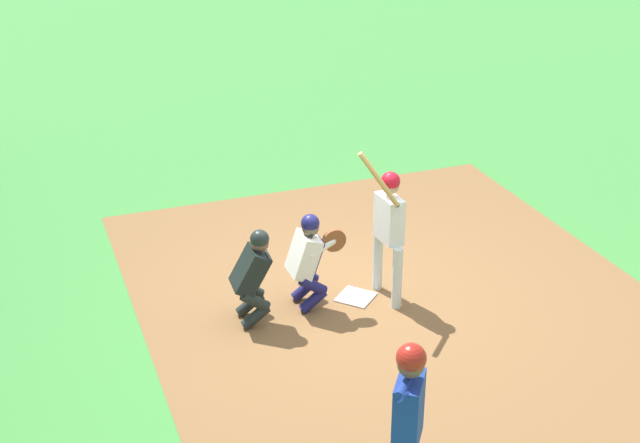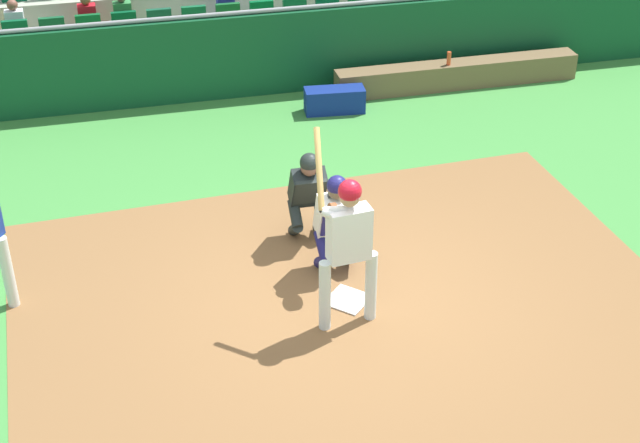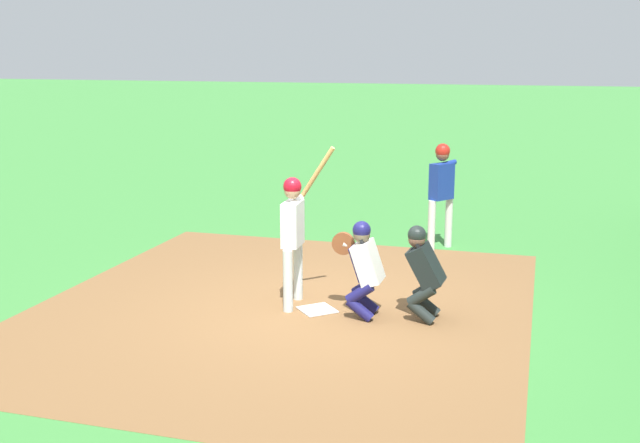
% 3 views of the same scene
% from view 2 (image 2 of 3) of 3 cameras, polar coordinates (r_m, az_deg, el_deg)
% --- Properties ---
extents(ground_plane, '(160.00, 160.00, 0.00)m').
position_cam_2_polar(ground_plane, '(10.75, 1.70, -4.84)').
color(ground_plane, '#3E883B').
extents(infield_dirt_patch, '(7.73, 6.90, 0.01)m').
position_cam_2_polar(infield_dirt_patch, '(10.36, 2.44, -6.40)').
color(infield_dirt_patch, brown).
rests_on(infield_dirt_patch, ground_plane).
extents(home_plate_marker, '(0.62, 0.62, 0.02)m').
position_cam_2_polar(home_plate_marker, '(10.74, 1.70, -4.77)').
color(home_plate_marker, white).
rests_on(home_plate_marker, infield_dirt_patch).
extents(batter_at_plate, '(0.68, 0.66, 2.20)m').
position_cam_2_polar(batter_at_plate, '(9.79, 1.70, -0.94)').
color(batter_at_plate, silver).
rests_on(batter_at_plate, ground_plane).
extents(catcher_crouching, '(0.47, 0.73, 1.31)m').
position_cam_2_polar(catcher_crouching, '(10.86, 0.93, 0.20)').
color(catcher_crouching, navy).
rests_on(catcher_crouching, ground_plane).
extents(home_plate_umpire, '(0.47, 0.50, 1.27)m').
position_cam_2_polar(home_plate_umpire, '(11.49, -0.73, 1.86)').
color(home_plate_umpire, '#1F2725').
rests_on(home_plate_umpire, ground_plane).
extents(dugout_wall, '(16.41, 0.24, 1.45)m').
position_cam_2_polar(dugout_wall, '(15.66, -4.34, 10.11)').
color(dugout_wall, '#0F4625').
rests_on(dugout_wall, ground_plane).
extents(dugout_bench, '(4.24, 0.40, 0.44)m').
position_cam_2_polar(dugout_bench, '(16.26, 8.36, 8.86)').
color(dugout_bench, brown).
rests_on(dugout_bench, ground_plane).
extents(water_bottle_on_bench, '(0.07, 0.07, 0.23)m').
position_cam_2_polar(water_bottle_on_bench, '(16.00, 7.85, 9.81)').
color(water_bottle_on_bench, '#D04B27').
rests_on(water_bottle_on_bench, dugout_bench).
extents(equipment_duffel_bag, '(0.99, 0.45, 0.40)m').
position_cam_2_polar(equipment_duffel_bag, '(15.15, 0.89, 7.40)').
color(equipment_duffel_bag, navy).
rests_on(equipment_duffel_bag, ground_plane).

